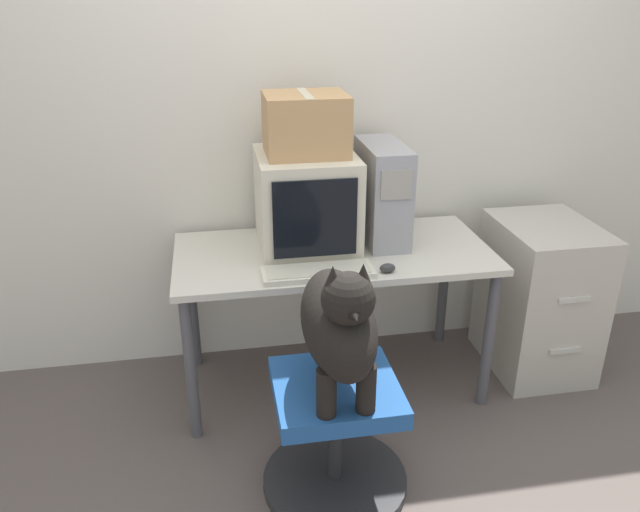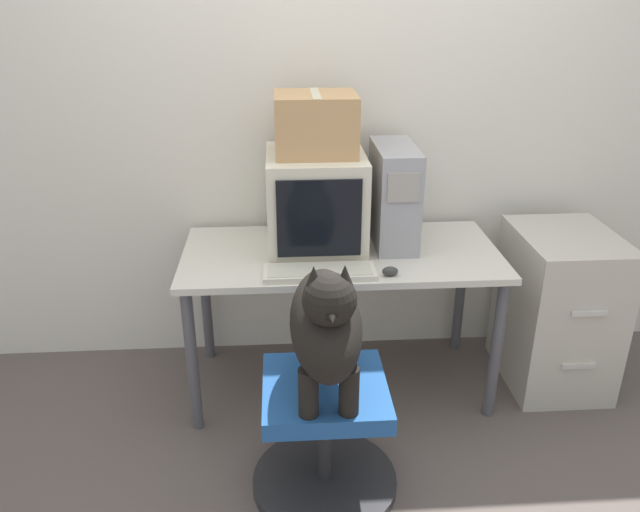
% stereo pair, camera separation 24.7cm
% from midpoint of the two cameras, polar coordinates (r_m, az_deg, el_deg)
% --- Properties ---
extents(ground_plane, '(12.00, 12.00, 0.00)m').
position_cam_midpoint_polar(ground_plane, '(2.89, 4.95, -15.37)').
color(ground_plane, '#564C47').
extents(wall_back, '(8.00, 0.05, 2.60)m').
position_cam_midpoint_polar(wall_back, '(3.01, 3.75, 13.85)').
color(wall_back, silver).
rests_on(wall_back, ground_plane).
extents(desk, '(1.42, 0.67, 0.71)m').
position_cam_midpoint_polar(desk, '(2.83, 4.41, -1.15)').
color(desk, beige).
rests_on(desk, ground_plane).
extents(crt_monitor, '(0.43, 0.47, 0.43)m').
position_cam_midpoint_polar(crt_monitor, '(2.79, 2.15, 5.04)').
color(crt_monitor, beige).
rests_on(crt_monitor, desk).
extents(pc_tower, '(0.18, 0.42, 0.45)m').
position_cam_midpoint_polar(pc_tower, '(2.86, 9.23, 5.49)').
color(pc_tower, '#99999E').
rests_on(pc_tower, desk).
extents(keyboard, '(0.46, 0.16, 0.03)m').
position_cam_midpoint_polar(keyboard, '(2.56, 2.72, -1.54)').
color(keyboard, beige).
rests_on(keyboard, desk).
extents(computer_mouse, '(0.07, 0.04, 0.04)m').
position_cam_midpoint_polar(computer_mouse, '(2.59, 9.16, -1.45)').
color(computer_mouse, '#333333').
rests_on(computer_mouse, desk).
extents(office_chair, '(0.57, 0.57, 0.48)m').
position_cam_midpoint_polar(office_chair, '(2.46, 3.43, -16.20)').
color(office_chair, '#262628').
rests_on(office_chair, ground_plane).
extents(dog, '(0.25, 0.56, 0.55)m').
position_cam_midpoint_polar(dog, '(2.13, 3.89, -6.22)').
color(dog, black).
rests_on(dog, office_chair).
extents(filing_cabinet, '(0.44, 0.57, 0.76)m').
position_cam_midpoint_polar(filing_cabinet, '(3.24, 22.93, -4.54)').
color(filing_cabinet, '#B7B2A3').
rests_on(filing_cabinet, ground_plane).
extents(cardboard_box, '(0.35, 0.30, 0.26)m').
position_cam_midpoint_polar(cardboard_box, '(2.70, 2.26, 11.94)').
color(cardboard_box, tan).
rests_on(cardboard_box, crt_monitor).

